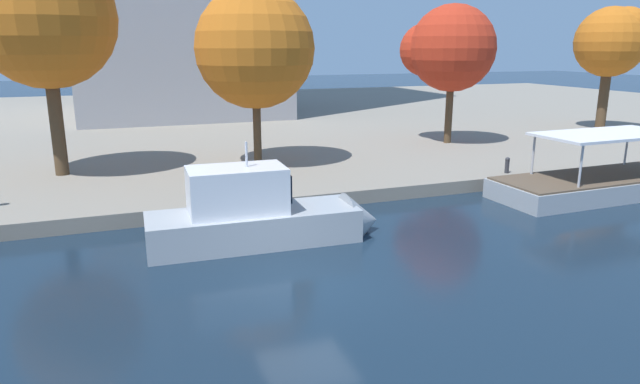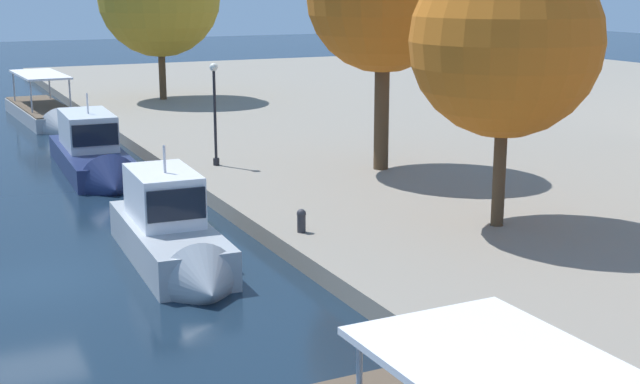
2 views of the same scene
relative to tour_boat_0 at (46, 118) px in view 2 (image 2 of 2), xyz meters
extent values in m
plane|color=#142333|center=(29.85, -4.74, -0.27)|extent=(220.00, 220.00, 0.00)
cube|color=#9EA3A8|center=(-0.95, -0.05, -0.13)|extent=(10.74, 3.23, 1.34)
cone|color=#9EA3A8|center=(4.85, 0.24, -0.13)|extent=(1.52, 2.51, 2.45)
cube|color=brown|center=(-0.95, -0.05, 0.58)|extent=(10.52, 3.09, 0.08)
cylinder|color=#B2B2B7|center=(1.91, 1.18, 1.52)|extent=(0.10, 0.10, 1.80)
cylinder|color=#B2B2B7|center=(2.02, -0.99, 1.52)|extent=(0.10, 0.10, 1.80)
cylinder|color=#B2B2B7|center=(-3.92, 0.90, 1.52)|extent=(0.10, 0.10, 1.80)
cylinder|color=#B2B2B7|center=(-3.82, -1.27, 1.52)|extent=(0.10, 0.10, 1.80)
cube|color=silver|center=(-0.95, -0.05, 2.48)|extent=(6.70, 2.82, 0.12)
cube|color=navy|center=(15.34, -0.26, 0.02)|extent=(9.13, 2.85, 1.33)
cone|color=navy|center=(20.26, -0.42, 0.02)|extent=(1.28, 2.46, 2.42)
cube|color=silver|center=(14.66, -0.24, 1.45)|extent=(4.14, 2.17, 1.54)
cube|color=black|center=(16.24, -0.29, 1.53)|extent=(1.15, 1.95, 0.92)
cylinder|color=silver|center=(15.11, -0.25, 2.67)|extent=(0.08, 0.08, 0.90)
cube|color=#9EA3A8|center=(29.40, -0.71, 0.10)|extent=(7.05, 2.49, 1.49)
cone|color=#9EA3A8|center=(33.28, -0.85, 0.10)|extent=(1.28, 2.17, 2.13)
cube|color=white|center=(28.87, -0.69, 1.60)|extent=(3.20, 1.90, 1.52)
cube|color=black|center=(30.09, -0.73, 1.68)|extent=(0.90, 1.71, 0.91)
cylinder|color=silver|center=(29.22, -0.70, 2.77)|extent=(0.08, 0.08, 0.82)
cylinder|color=#B2B2B7|center=(42.60, 1.32, 1.50)|extent=(0.10, 0.10, 1.75)
cylinder|color=#2D2D33|center=(30.15, 3.25, 0.57)|extent=(0.26, 0.26, 0.52)
sphere|color=#2D2D33|center=(30.15, 3.25, 0.90)|extent=(0.29, 0.29, 0.29)
sphere|color=#2D2D33|center=(42.65, 3.05, 0.96)|extent=(0.22, 0.22, 0.22)
cylinder|color=black|center=(19.26, 4.18, 2.29)|extent=(0.12, 0.12, 3.96)
sphere|color=white|center=(19.26, 4.18, 4.43)|extent=(0.34, 0.34, 0.34)
cylinder|color=black|center=(19.26, 4.18, 0.46)|extent=(0.26, 0.26, 0.30)
cylinder|color=#4C3823|center=(-2.98, 8.00, 2.20)|extent=(0.46, 0.46, 3.78)
sphere|color=olive|center=(-2.65, 7.71, 6.35)|extent=(5.53, 5.53, 5.53)
cylinder|color=#4C3823|center=(32.08, 9.17, 2.09)|extent=(0.40, 0.40, 3.56)
sphere|color=#BC6019|center=(32.08, 9.17, 6.06)|extent=(5.85, 5.85, 5.85)
sphere|color=#BC6019|center=(31.75, 8.37, 6.56)|extent=(3.67, 3.67, 3.67)
sphere|color=#BC6019|center=(32.52, 8.90, 6.03)|extent=(3.78, 3.78, 3.78)
cylinder|color=#4C3823|center=(22.87, 10.09, 2.68)|extent=(0.61, 0.61, 4.73)
camera|label=1|loc=(25.21, -18.23, 6.15)|focal=31.47mm
camera|label=2|loc=(53.85, -7.29, 7.74)|focal=49.16mm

